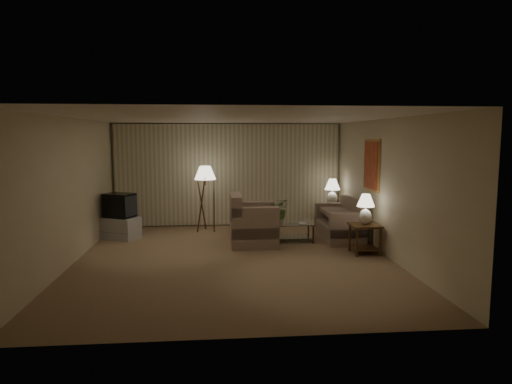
% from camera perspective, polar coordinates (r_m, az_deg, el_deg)
% --- Properties ---
extents(ground, '(7.00, 7.00, 0.00)m').
position_cam_1_polar(ground, '(8.92, -2.79, -8.36)').
color(ground, brown).
rests_on(ground, ground).
extents(room_shell, '(6.04, 7.02, 2.72)m').
position_cam_1_polar(room_shell, '(10.13, -3.08, 3.51)').
color(room_shell, beige).
rests_on(room_shell, ground).
extents(sofa, '(1.65, 0.85, 0.73)m').
position_cam_1_polar(sofa, '(10.70, 10.37, -3.89)').
color(sofa, gray).
rests_on(sofa, ground).
extents(armchair, '(1.05, 1.00, 0.88)m').
position_cam_1_polar(armchair, '(9.94, -0.31, -4.14)').
color(armchair, gray).
rests_on(armchair, ground).
extents(side_table_near, '(0.58, 0.58, 0.60)m').
position_cam_1_polar(side_table_near, '(9.47, 13.45, -5.05)').
color(side_table_near, '#3B2110').
rests_on(side_table_near, ground).
extents(side_table_far, '(0.51, 0.43, 0.60)m').
position_cam_1_polar(side_table_far, '(11.92, 9.46, -2.58)').
color(side_table_far, '#3B2110').
rests_on(side_table_far, ground).
extents(table_lamp_near, '(0.36, 0.36, 0.61)m').
position_cam_1_polar(table_lamp_near, '(9.37, 13.54, -1.78)').
color(table_lamp_near, white).
rests_on(table_lamp_near, side_table_near).
extents(table_lamp_far, '(0.39, 0.39, 0.68)m').
position_cam_1_polar(table_lamp_far, '(11.83, 9.52, 0.28)').
color(table_lamp_far, white).
rests_on(table_lamp_far, side_table_far).
extents(coffee_table, '(1.22, 0.66, 0.41)m').
position_cam_1_polar(coffee_table, '(10.36, 3.95, -4.62)').
color(coffee_table, silver).
rests_on(coffee_table, ground).
extents(tv_cabinet, '(1.27, 1.21, 0.50)m').
position_cam_1_polar(tv_cabinet, '(11.06, -16.62, -4.31)').
color(tv_cabinet, '#AEAEB0').
rests_on(tv_cabinet, ground).
extents(crt_tv, '(1.02, 0.99, 0.55)m').
position_cam_1_polar(crt_tv, '(10.97, -16.71, -1.61)').
color(crt_tv, black).
rests_on(crt_tv, tv_cabinet).
extents(floor_lamp, '(0.53, 0.53, 1.63)m').
position_cam_1_polar(floor_lamp, '(11.37, -6.33, -0.67)').
color(floor_lamp, '#3B2110').
rests_on(floor_lamp, ground).
extents(ottoman, '(0.64, 0.64, 0.40)m').
position_cam_1_polar(ottoman, '(10.54, -1.63, -4.85)').
color(ottoman, '#B0583B').
rests_on(ottoman, ground).
extents(vase, '(0.16, 0.16, 0.14)m').
position_cam_1_polar(vase, '(10.30, 3.13, -3.52)').
color(vase, white).
rests_on(vase, coffee_table).
extents(flowers, '(0.52, 0.49, 0.46)m').
position_cam_1_polar(flowers, '(10.25, 3.15, -1.89)').
color(flowers, '#496C30').
rests_on(flowers, vase).
extents(book, '(0.15, 0.21, 0.02)m').
position_cam_1_polar(book, '(10.28, 5.43, -3.91)').
color(book, olive).
rests_on(book, coffee_table).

